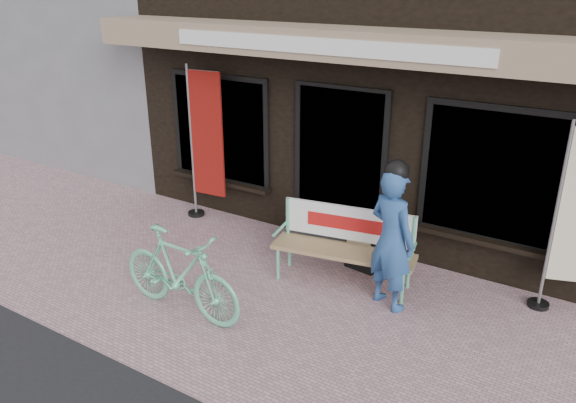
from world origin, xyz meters
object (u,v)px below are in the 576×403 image
Objects in this scene: bench at (345,240)px; bicycle at (180,273)px; nobori_red at (205,143)px; menu_stand at (360,241)px; person at (392,237)px.

bicycle is (-1.20, -1.59, -0.05)m from bench.
menu_stand is (2.69, -0.30, -0.78)m from nobori_red.
person is 0.93m from menu_stand.
bicycle reaches higher than bench.
menu_stand is (0.06, 0.31, -0.13)m from bench.
bench is at bearing -18.79° from nobori_red.
bicycle is 0.71× the size of nobori_red.
bicycle is at bearing -122.56° from person.
menu_stand is at bearing 159.33° from person.
nobori_red reaches higher than bench.
bicycle is 2.72m from nobori_red.
nobori_red is (-1.43, 2.21, 0.71)m from bicycle.
bicycle is at bearing -62.72° from nobori_red.
bench is 1.07× the size of bicycle.
person is 1.05× the size of bicycle.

